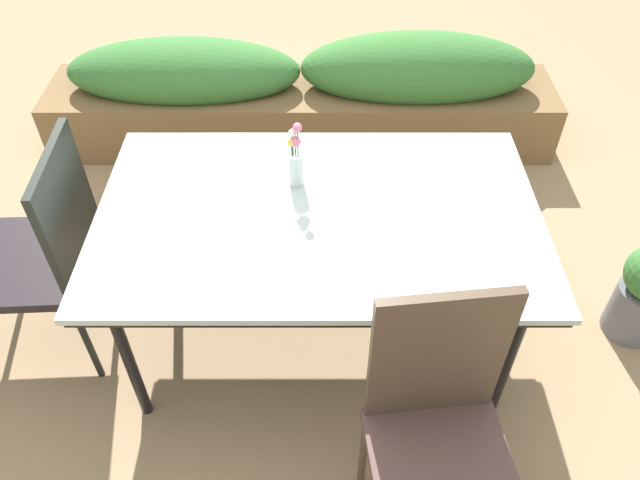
% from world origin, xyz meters
% --- Properties ---
extents(ground_plane, '(12.00, 12.00, 0.00)m').
position_xyz_m(ground_plane, '(0.00, 0.00, 0.00)').
color(ground_plane, '#9E7F5B').
extents(dining_table, '(1.64, 1.01, 0.74)m').
position_xyz_m(dining_table, '(0.09, -0.05, 0.69)').
color(dining_table, '#B2C6C1').
rests_on(dining_table, ground).
extents(chair_near_right, '(0.47, 0.47, 1.03)m').
position_xyz_m(chair_near_right, '(0.44, -0.82, 0.58)').
color(chair_near_right, brown).
rests_on(chair_near_right, ground).
extents(chair_end_left, '(0.52, 0.52, 0.98)m').
position_xyz_m(chair_end_left, '(-0.99, -0.05, 0.55)').
color(chair_end_left, black).
rests_on(chair_end_left, ground).
extents(flower_vase, '(0.06, 0.06, 0.28)m').
position_xyz_m(flower_vase, '(-0.00, 0.11, 0.85)').
color(flower_vase, silver).
rests_on(flower_vase, dining_table).
extents(planter_box, '(2.99, 0.55, 0.68)m').
position_xyz_m(planter_box, '(-0.01, 1.47, 0.32)').
color(planter_box, brown).
rests_on(planter_box, ground).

